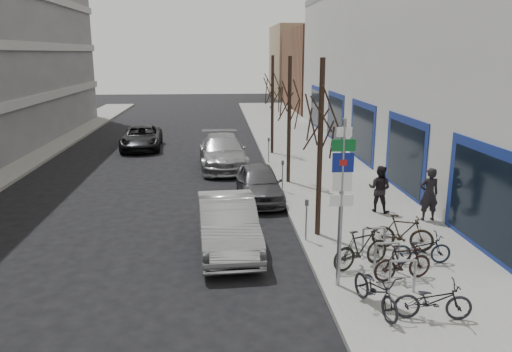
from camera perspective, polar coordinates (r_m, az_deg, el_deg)
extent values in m
plane|color=black|center=(12.30, -1.97, -13.34)|extent=(120.00, 120.00, 0.00)
cube|color=slate|center=(22.21, 8.55, -0.72)|extent=(5.00, 70.00, 0.15)
cube|color=brown|center=(52.69, 10.56, 11.92)|extent=(12.00, 14.00, 8.00)
cube|color=#937A5B|center=(67.39, 7.69, 12.85)|extent=(13.00, 12.00, 9.00)
cylinder|color=gray|center=(11.83, 9.67, -3.66)|extent=(0.10, 0.10, 4.20)
cube|color=white|center=(11.39, 10.07, 4.96)|extent=(0.35, 0.03, 0.22)
cube|color=#0C5926|center=(11.44, 10.01, 3.48)|extent=(0.55, 0.03, 0.28)
cube|color=navy|center=(11.52, 9.92, 1.52)|extent=(0.50, 0.03, 0.45)
cube|color=maroon|center=(11.51, 9.93, 1.51)|extent=(0.18, 0.02, 0.14)
cube|color=white|center=(11.62, 9.83, -0.64)|extent=(0.45, 0.03, 0.45)
cube|color=white|center=(11.74, 9.74, -2.77)|extent=(0.55, 0.03, 0.28)
cylinder|color=gray|center=(12.25, 15.03, -11.10)|extent=(0.06, 0.06, 0.80)
cylinder|color=gray|center=(12.45, 17.68, -10.86)|extent=(0.06, 0.06, 0.80)
cylinder|color=gray|center=(12.19, 16.50, -9.27)|extent=(0.60, 0.06, 0.06)
cylinder|color=gray|center=(13.20, 13.46, -9.13)|extent=(0.06, 0.06, 0.80)
cylinder|color=gray|center=(13.39, 15.93, -8.95)|extent=(0.06, 0.06, 0.80)
cylinder|color=gray|center=(13.14, 14.81, -7.43)|extent=(0.60, 0.06, 0.06)
cylinder|color=gray|center=(14.17, 12.11, -7.42)|extent=(0.06, 0.06, 0.80)
cylinder|color=gray|center=(14.35, 14.42, -7.28)|extent=(0.06, 0.06, 0.80)
cylinder|color=gray|center=(14.12, 13.36, -5.84)|extent=(0.60, 0.06, 0.06)
cylinder|color=black|center=(15.02, 7.31, 2.75)|extent=(0.16, 0.16, 5.50)
cylinder|color=black|center=(21.34, 3.80, 6.13)|extent=(0.16, 0.16, 5.50)
cylinder|color=black|center=(27.74, 1.88, 7.96)|extent=(0.16, 0.16, 5.50)
cylinder|color=gray|center=(15.00, 5.77, -5.35)|extent=(0.05, 0.05, 1.10)
cube|color=#3F3F44|center=(14.80, 5.82, -3.05)|extent=(0.10, 0.08, 0.18)
cylinder|color=gray|center=(20.21, 3.05, -0.22)|extent=(0.05, 0.05, 1.10)
cube|color=#3F3F44|center=(20.06, 3.07, 1.52)|extent=(0.10, 0.08, 0.18)
cylinder|color=gray|center=(25.54, 1.46, 2.79)|extent=(0.05, 0.05, 1.10)
cube|color=#3F3F44|center=(25.43, 1.46, 4.18)|extent=(0.10, 0.08, 0.18)
imported|color=black|center=(11.39, 13.56, -12.21)|extent=(0.94, 1.85, 1.08)
imported|color=black|center=(12.96, 16.44, -9.38)|extent=(1.64, 0.76, 0.96)
imported|color=black|center=(14.05, 18.40, -7.63)|extent=(1.61, 0.50, 0.98)
imported|color=black|center=(13.37, 11.92, -8.08)|extent=(1.84, 1.20, 1.08)
imported|color=black|center=(11.39, 19.62, -12.92)|extent=(1.68, 0.71, 0.99)
imported|color=black|center=(14.82, 16.42, -6.19)|extent=(1.81, 1.09, 1.06)
imported|color=#9D9EA2|center=(14.66, -3.28, -5.48)|extent=(1.92, 4.76, 1.54)
imported|color=#48484D|center=(19.41, 0.36, -0.81)|extent=(1.77, 4.13, 1.39)
imported|color=#929397|center=(25.03, -3.82, 2.78)|extent=(2.56, 5.67, 1.61)
imported|color=black|center=(30.73, -12.94, 4.31)|extent=(2.54, 5.04, 1.37)
imported|color=black|center=(17.56, 19.17, -1.97)|extent=(0.67, 0.45, 1.81)
imported|color=black|center=(18.05, 13.94, -1.39)|extent=(0.75, 0.70, 1.69)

